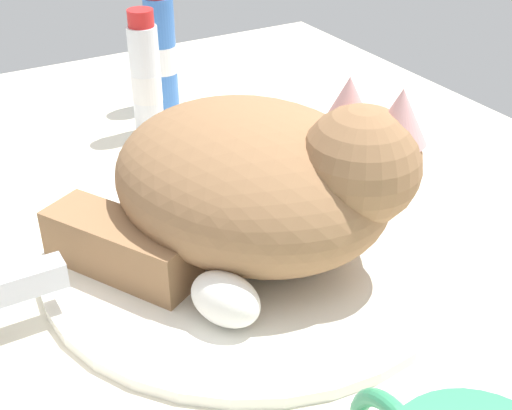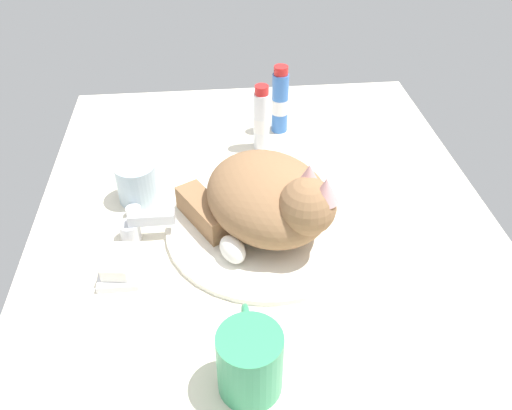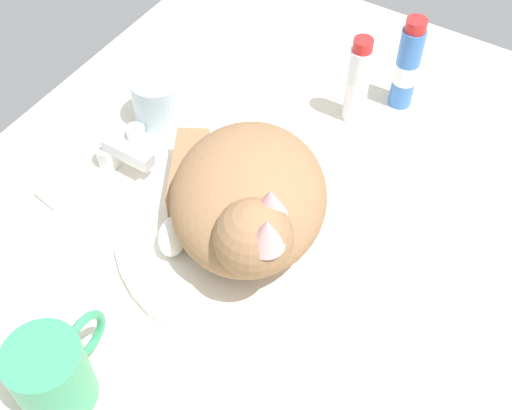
% 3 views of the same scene
% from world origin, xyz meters
% --- Properties ---
extents(ground_plane, '(1.10, 0.83, 0.03)m').
position_xyz_m(ground_plane, '(0.00, 0.00, -0.01)').
color(ground_plane, silver).
extents(sink_basin, '(0.35, 0.35, 0.01)m').
position_xyz_m(sink_basin, '(0.00, 0.00, 0.01)').
color(sink_basin, white).
rests_on(sink_basin, ground_plane).
extents(cat, '(0.30, 0.30, 0.15)m').
position_xyz_m(cat, '(-0.01, -0.00, 0.07)').
color(cat, '#936B47').
rests_on(cat, sink_basin).
extents(toothpaste_bottle, '(0.03, 0.03, 0.14)m').
position_xyz_m(toothpaste_bottle, '(0.27, -0.02, 0.07)').
color(toothpaste_bottle, white).
rests_on(toothpaste_bottle, ground_plane).
extents(mouthwash_bottle, '(0.04, 0.04, 0.15)m').
position_xyz_m(mouthwash_bottle, '(0.33, -0.07, 0.07)').
color(mouthwash_bottle, '#3870C6').
rests_on(mouthwash_bottle, ground_plane).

